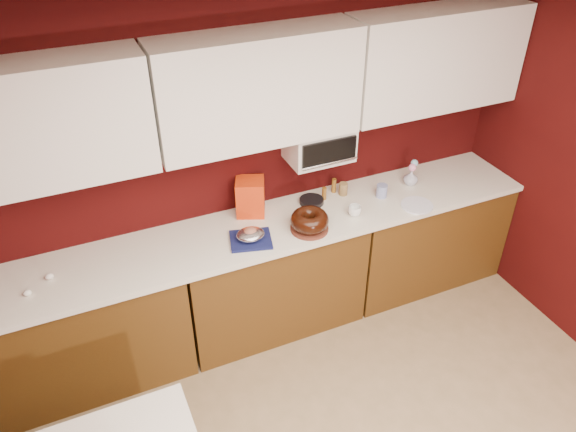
# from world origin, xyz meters

# --- Properties ---
(ceiling) EXTENTS (4.00, 4.50, 0.02)m
(ceiling) POSITION_xyz_m (0.00, 0.00, 2.50)
(ceiling) COLOR white
(ceiling) RESTS_ON wall_back
(wall_back) EXTENTS (4.00, 0.02, 2.50)m
(wall_back) POSITION_xyz_m (0.00, 2.25, 1.25)
(wall_back) COLOR #360807
(wall_back) RESTS_ON floor
(base_cabinet_left) EXTENTS (1.31, 0.58, 0.86)m
(base_cabinet_left) POSITION_xyz_m (-1.33, 1.94, 0.43)
(base_cabinet_left) COLOR #533310
(base_cabinet_left) RESTS_ON floor
(base_cabinet_center) EXTENTS (1.31, 0.58, 0.86)m
(base_cabinet_center) POSITION_xyz_m (0.00, 1.94, 0.43)
(base_cabinet_center) COLOR #533310
(base_cabinet_center) RESTS_ON floor
(base_cabinet_right) EXTENTS (1.31, 0.58, 0.86)m
(base_cabinet_right) POSITION_xyz_m (1.33, 1.94, 0.43)
(base_cabinet_right) COLOR #533310
(base_cabinet_right) RESTS_ON floor
(countertop) EXTENTS (4.00, 0.62, 0.04)m
(countertop) POSITION_xyz_m (0.00, 1.94, 0.88)
(countertop) COLOR white
(countertop) RESTS_ON base_cabinet_center
(upper_cabinet_left) EXTENTS (1.31, 0.33, 0.70)m
(upper_cabinet_left) POSITION_xyz_m (-1.33, 2.08, 1.85)
(upper_cabinet_left) COLOR white
(upper_cabinet_left) RESTS_ON wall_back
(upper_cabinet_center) EXTENTS (1.31, 0.33, 0.70)m
(upper_cabinet_center) POSITION_xyz_m (0.00, 2.08, 1.85)
(upper_cabinet_center) COLOR white
(upper_cabinet_center) RESTS_ON wall_back
(upper_cabinet_right) EXTENTS (1.31, 0.33, 0.70)m
(upper_cabinet_right) POSITION_xyz_m (1.33, 2.08, 1.85)
(upper_cabinet_right) COLOR white
(upper_cabinet_right) RESTS_ON wall_back
(toaster_oven) EXTENTS (0.45, 0.30, 0.25)m
(toaster_oven) POSITION_xyz_m (0.45, 2.10, 1.38)
(toaster_oven) COLOR white
(toaster_oven) RESTS_ON upper_cabinet_center
(toaster_oven_door) EXTENTS (0.40, 0.02, 0.18)m
(toaster_oven_door) POSITION_xyz_m (0.45, 1.94, 1.38)
(toaster_oven_door) COLOR black
(toaster_oven_door) RESTS_ON toaster_oven
(toaster_oven_handle) EXTENTS (0.42, 0.02, 0.02)m
(toaster_oven_handle) POSITION_xyz_m (0.45, 1.93, 1.30)
(toaster_oven_handle) COLOR silver
(toaster_oven_handle) RESTS_ON toaster_oven
(cake_base) EXTENTS (0.34, 0.34, 0.02)m
(cake_base) POSITION_xyz_m (0.24, 1.79, 0.91)
(cake_base) COLOR #5A271B
(cake_base) RESTS_ON countertop
(bundt_cake) EXTENTS (0.30, 0.30, 0.11)m
(bundt_cake) POSITION_xyz_m (0.24, 1.79, 0.98)
(bundt_cake) COLOR black
(bundt_cake) RESTS_ON cake_base
(navy_towel) EXTENTS (0.32, 0.29, 0.02)m
(navy_towel) POSITION_xyz_m (-0.18, 1.83, 0.91)
(navy_towel) COLOR #14194B
(navy_towel) RESTS_ON countertop
(foil_ham_nest) EXTENTS (0.20, 0.17, 0.07)m
(foil_ham_nest) POSITION_xyz_m (-0.18, 1.83, 0.96)
(foil_ham_nest) COLOR silver
(foil_ham_nest) RESTS_ON navy_towel
(roasted_ham) EXTENTS (0.09, 0.08, 0.06)m
(roasted_ham) POSITION_xyz_m (-0.18, 1.83, 0.98)
(roasted_ham) COLOR #AB644E
(roasted_ham) RESTS_ON foil_ham_nest
(pandoro_box) EXTENTS (0.25, 0.24, 0.27)m
(pandoro_box) POSITION_xyz_m (-0.06, 2.15, 1.03)
(pandoro_box) COLOR red
(pandoro_box) RESTS_ON countertop
(dark_pan) EXTENTS (0.22, 0.22, 0.03)m
(dark_pan) POSITION_xyz_m (0.40, 2.09, 0.92)
(dark_pan) COLOR black
(dark_pan) RESTS_ON countertop
(coffee_mug) EXTENTS (0.11, 0.11, 0.09)m
(coffee_mug) POSITION_xyz_m (0.61, 1.82, 0.95)
(coffee_mug) COLOR white
(coffee_mug) RESTS_ON countertop
(blue_jar) EXTENTS (0.11, 0.11, 0.10)m
(blue_jar) POSITION_xyz_m (0.91, 1.95, 0.95)
(blue_jar) COLOR navy
(blue_jar) RESTS_ON countertop
(flower_vase) EXTENTS (0.10, 0.10, 0.13)m
(flower_vase) POSITION_xyz_m (1.21, 2.02, 0.97)
(flower_vase) COLOR #AEB2C6
(flower_vase) RESTS_ON countertop
(flower_pink) EXTENTS (0.06, 0.06, 0.06)m
(flower_pink) POSITION_xyz_m (1.21, 2.02, 1.05)
(flower_pink) COLOR pink
(flower_pink) RESTS_ON flower_vase
(flower_blue) EXTENTS (0.06, 0.06, 0.06)m
(flower_blue) POSITION_xyz_m (1.24, 2.04, 1.07)
(flower_blue) COLOR #83B9D3
(flower_blue) RESTS_ON flower_vase
(china_plate) EXTENTS (0.30, 0.30, 0.01)m
(china_plate) POSITION_xyz_m (1.08, 1.73, 0.91)
(china_plate) COLOR white
(china_plate) RESTS_ON countertop
(amber_bottle) EXTENTS (0.04, 0.04, 0.10)m
(amber_bottle) POSITION_xyz_m (0.50, 2.09, 0.95)
(amber_bottle) COLOR brown
(amber_bottle) RESTS_ON countertop
(paper_cup) EXTENTS (0.08, 0.08, 0.10)m
(paper_cup) POSITION_xyz_m (0.66, 2.09, 0.95)
(paper_cup) COLOR olive
(paper_cup) RESTS_ON countertop
(egg_left) EXTENTS (0.05, 0.04, 0.04)m
(egg_left) POSITION_xyz_m (-1.57, 1.87, 0.92)
(egg_left) COLOR white
(egg_left) RESTS_ON countertop
(egg_right) EXTENTS (0.06, 0.05, 0.04)m
(egg_right) POSITION_xyz_m (-1.44, 1.97, 0.92)
(egg_right) COLOR silver
(egg_right) RESTS_ON countertop
(amber_bottle_tall) EXTENTS (0.04, 0.04, 0.12)m
(amber_bottle_tall) POSITION_xyz_m (0.62, 2.15, 0.96)
(amber_bottle_tall) COLOR brown
(amber_bottle_tall) RESTS_ON countertop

